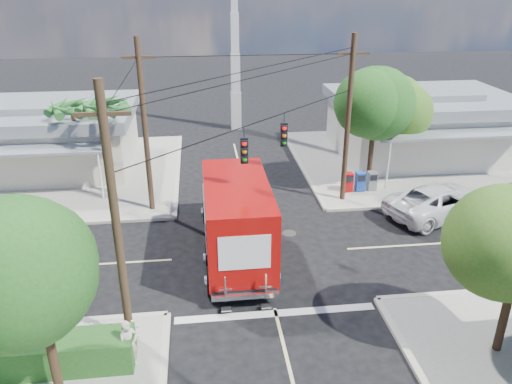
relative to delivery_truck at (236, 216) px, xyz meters
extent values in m
plane|color=black|center=(1.11, -0.18, -1.90)|extent=(120.00, 120.00, 0.00)
cube|color=gray|center=(12.11, 10.82, -1.83)|extent=(14.00, 14.00, 0.14)
cube|color=#B8B3A3|center=(5.11, 10.82, -1.83)|extent=(0.25, 14.00, 0.14)
cube|color=#B8B3A3|center=(12.11, 3.82, -1.83)|extent=(14.00, 0.25, 0.14)
cube|color=gray|center=(-9.89, 10.82, -1.83)|extent=(14.00, 14.00, 0.14)
cube|color=#B8B3A3|center=(-2.89, 10.82, -1.83)|extent=(0.25, 14.00, 0.14)
cube|color=#B8B3A3|center=(-9.89, 3.82, -1.83)|extent=(14.00, 0.25, 0.14)
cube|color=beige|center=(1.11, 9.82, -1.89)|extent=(0.12, 12.00, 0.01)
cube|color=beige|center=(11.11, -0.18, -1.89)|extent=(12.00, 0.12, 0.01)
cube|color=beige|center=(-8.89, -0.18, -1.89)|extent=(12.00, 0.12, 0.01)
cube|color=silver|center=(1.11, -4.48, -1.89)|extent=(7.50, 0.40, 0.01)
cube|color=beige|center=(13.61, 11.82, -0.06)|extent=(11.00, 8.00, 3.40)
cube|color=gray|center=(13.61, 11.82, 1.99)|extent=(11.80, 8.80, 0.70)
cube|color=gray|center=(13.61, 11.82, 2.49)|extent=(6.05, 4.40, 0.50)
cube|color=gray|center=(13.61, 6.92, 1.14)|extent=(9.90, 1.80, 0.15)
cylinder|color=silver|center=(9.21, 6.12, -0.31)|extent=(0.12, 0.12, 2.90)
cube|color=beige|center=(-10.89, 12.32, -0.16)|extent=(10.00, 8.00, 3.20)
cube|color=gray|center=(-10.89, 12.32, 1.79)|extent=(10.80, 8.80, 0.70)
cube|color=gray|center=(-10.89, 12.32, 2.29)|extent=(5.50, 4.40, 0.50)
cube|color=gray|center=(-10.89, 7.42, 0.94)|extent=(9.00, 1.80, 0.15)
cylinder|color=silver|center=(-6.89, 6.62, -0.41)|extent=(0.12, 0.12, 2.70)
cube|color=silver|center=(1.61, 19.82, -0.40)|extent=(0.80, 0.80, 3.00)
cube|color=silver|center=(1.61, 19.82, 2.60)|extent=(0.70, 0.70, 3.00)
cube|color=silver|center=(1.61, 19.82, 5.60)|extent=(0.60, 0.60, 3.00)
cylinder|color=#422D1C|center=(-5.89, -7.68, 0.10)|extent=(0.28, 0.28, 3.71)
sphere|color=#1C501A|center=(-5.89, -7.68, 2.42)|extent=(3.71, 3.71, 3.71)
sphere|color=#1C501A|center=(-6.29, -7.48, 2.65)|extent=(3.02, 3.02, 3.02)
sphere|color=#1C501A|center=(-5.54, -7.98, 2.30)|extent=(3.25, 3.25, 3.25)
cylinder|color=#422D1C|center=(8.31, 6.62, 0.29)|extent=(0.28, 0.28, 4.10)
sphere|color=#1C501A|center=(8.31, 6.62, 2.85)|extent=(4.10, 4.10, 4.10)
sphere|color=#1C501A|center=(7.91, 6.82, 3.11)|extent=(3.33, 3.33, 3.33)
sphere|color=#1C501A|center=(8.66, 6.32, 2.72)|extent=(3.58, 3.58, 3.58)
cylinder|color=#422D1C|center=(10.91, 8.82, 0.03)|extent=(0.28, 0.28, 3.58)
sphere|color=#366616|center=(10.91, 8.82, 2.27)|extent=(3.58, 3.58, 3.58)
sphere|color=#366616|center=(10.51, 9.02, 2.50)|extent=(2.91, 2.91, 2.91)
sphere|color=#366616|center=(11.26, 8.52, 2.16)|extent=(3.14, 3.14, 3.14)
cylinder|color=#422D1C|center=(8.11, -7.38, -0.03)|extent=(0.28, 0.28, 3.46)
sphere|color=#366616|center=(7.71, -7.18, 2.35)|extent=(2.81, 2.81, 2.81)
cylinder|color=#422D1C|center=(-6.39, 7.32, 0.74)|extent=(0.24, 0.24, 5.00)
cone|color=#2E702D|center=(-5.49, 7.32, 3.34)|extent=(0.50, 2.06, 0.98)
cone|color=#2E702D|center=(-5.83, 8.03, 3.34)|extent=(1.92, 1.68, 0.98)
cone|color=#2E702D|center=(-6.59, 8.20, 3.34)|extent=(2.12, 0.95, 0.98)
cone|color=#2E702D|center=(-7.20, 7.71, 3.34)|extent=(1.34, 2.07, 0.98)
cone|color=#2E702D|center=(-7.20, 6.93, 3.34)|extent=(1.34, 2.07, 0.98)
cone|color=#2E702D|center=(-6.59, 6.45, 3.34)|extent=(2.12, 0.95, 0.98)
cone|color=#2E702D|center=(-5.83, 6.62, 3.34)|extent=(1.92, 1.68, 0.98)
cylinder|color=#422D1C|center=(-8.39, 8.82, 0.54)|extent=(0.24, 0.24, 4.60)
cone|color=#2E702D|center=(-7.49, 8.82, 2.94)|extent=(0.50, 2.06, 0.98)
cone|color=#2E702D|center=(-7.83, 9.53, 2.94)|extent=(1.92, 1.68, 0.98)
cone|color=#2E702D|center=(-8.59, 9.70, 2.94)|extent=(2.12, 0.95, 0.98)
cone|color=#2E702D|center=(-9.20, 9.21, 2.94)|extent=(1.34, 2.07, 0.98)
cone|color=#2E702D|center=(-9.20, 8.43, 2.94)|extent=(1.34, 2.07, 0.98)
cone|color=#2E702D|center=(-8.59, 7.95, 2.94)|extent=(2.12, 0.95, 0.98)
cone|color=#2E702D|center=(-7.83, 8.12, 2.94)|extent=(1.92, 1.68, 0.98)
cylinder|color=#473321|center=(-4.09, -5.38, 2.60)|extent=(0.28, 0.28, 9.00)
cube|color=#473321|center=(-4.09, -5.38, 6.10)|extent=(1.60, 0.12, 0.12)
cylinder|color=#473321|center=(6.31, 5.02, 2.60)|extent=(0.28, 0.28, 9.00)
cube|color=#473321|center=(6.31, 5.02, 6.10)|extent=(1.60, 0.12, 0.12)
cylinder|color=#473321|center=(-4.09, 5.02, 2.60)|extent=(0.28, 0.28, 9.00)
cube|color=#473321|center=(-4.09, 5.02, 6.10)|extent=(1.60, 0.12, 0.12)
cylinder|color=black|center=(1.11, -0.18, 4.30)|extent=(10.43, 10.43, 0.04)
cube|color=black|center=(0.31, -0.98, 3.35)|extent=(0.30, 0.24, 1.05)
sphere|color=red|center=(0.31, -1.12, 3.68)|extent=(0.20, 0.20, 0.20)
cube|color=black|center=(2.21, 0.92, 3.35)|extent=(0.30, 0.24, 1.05)
sphere|color=red|center=(2.21, 0.78, 3.68)|extent=(0.20, 0.20, 0.20)
cube|color=silver|center=(-6.69, -5.78, -1.41)|extent=(5.94, 0.05, 0.08)
cube|color=silver|center=(-6.69, -5.78, -1.01)|extent=(5.94, 0.05, 0.08)
cube|color=silver|center=(-3.89, -5.78, -1.26)|extent=(0.09, 0.06, 1.00)
cube|color=#184817|center=(-6.89, -6.58, -1.21)|extent=(6.20, 1.20, 1.10)
cube|color=#A20A0B|center=(6.91, 6.02, -1.21)|extent=(0.50, 0.50, 1.10)
cube|color=#163FA2|center=(7.61, 6.02, -1.21)|extent=(0.50, 0.50, 1.10)
cube|color=slate|center=(8.31, 6.02, -1.21)|extent=(0.50, 0.50, 1.10)
cube|color=black|center=(0.00, 0.17, -1.31)|extent=(2.49, 8.34, 0.27)
cube|color=#B10D0A|center=(-0.01, 3.43, -0.46)|extent=(2.57, 1.83, 2.35)
cube|color=black|center=(-0.02, 4.17, -0.03)|extent=(2.24, 0.28, 1.01)
cube|color=silver|center=(-0.02, 4.39, -1.20)|extent=(2.46, 0.14, 0.37)
cube|color=#B10D0A|center=(0.00, -0.79, 0.29)|extent=(2.69, 6.20, 3.10)
cube|color=white|center=(1.36, -0.79, 0.45)|extent=(0.04, 3.84, 1.39)
cube|color=white|center=(-1.35, -0.80, 0.45)|extent=(0.04, 3.84, 1.39)
cube|color=white|center=(0.02, -3.91, 0.45)|extent=(1.92, 0.03, 1.39)
cube|color=silver|center=(0.02, -4.05, -1.31)|extent=(2.56, 0.28, 0.19)
cube|color=silver|center=(-0.73, -4.19, -0.88)|extent=(0.48, 0.07, 1.07)
cube|color=silver|center=(0.76, -4.18, -0.88)|extent=(0.48, 0.07, 1.07)
cylinder|color=black|center=(-1.24, 3.26, -1.31)|extent=(0.35, 1.18, 1.17)
cylinder|color=black|center=(1.21, 3.27, -1.31)|extent=(0.35, 1.18, 1.17)
cylinder|color=black|center=(-1.22, -2.93, -1.31)|extent=(0.35, 1.18, 1.17)
cylinder|color=black|center=(1.24, -2.92, -1.31)|extent=(0.35, 1.18, 1.17)
imported|color=silver|center=(10.79, 2.62, -1.06)|extent=(6.58, 4.67, 1.67)
imported|color=beige|center=(-3.91, -6.75, -0.91)|extent=(0.74, 0.69, 1.70)
camera|label=1|loc=(-1.40, -19.48, 9.72)|focal=35.00mm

